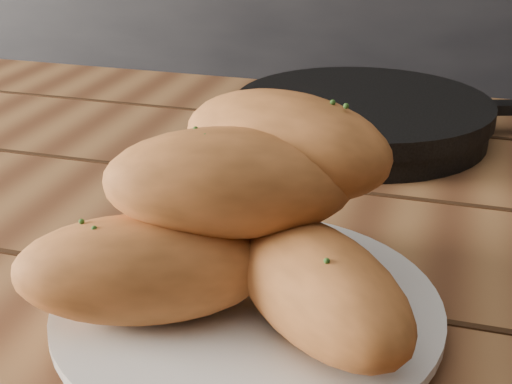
# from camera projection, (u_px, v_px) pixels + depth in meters

# --- Properties ---
(counter) EXTENTS (2.80, 0.60, 0.90)m
(counter) POSITION_uv_depth(u_px,v_px,m) (249.00, 126.00, 1.79)
(counter) COLOR black
(counter) RESTS_ON ground
(table) EXTENTS (1.45, 0.94, 0.75)m
(table) POSITION_uv_depth(u_px,v_px,m) (312.00, 330.00, 0.65)
(table) COLOR brown
(table) RESTS_ON ground
(plate) EXTENTS (0.27, 0.27, 0.02)m
(plate) POSITION_uv_depth(u_px,v_px,m) (248.00, 310.00, 0.49)
(plate) COLOR silver
(plate) RESTS_ON table
(bread_rolls) EXTENTS (0.29, 0.25, 0.14)m
(bread_rolls) POSITION_uv_depth(u_px,v_px,m) (234.00, 227.00, 0.46)
(bread_rolls) COLOR #CD7539
(bread_rolls) RESTS_ON plate
(skillet) EXTENTS (0.42, 0.30, 0.05)m
(skillet) POSITION_uv_depth(u_px,v_px,m) (364.00, 117.00, 0.83)
(skillet) COLOR black
(skillet) RESTS_ON table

